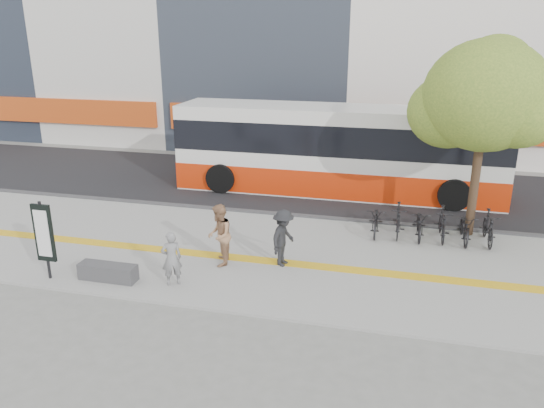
% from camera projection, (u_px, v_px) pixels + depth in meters
% --- Properties ---
extents(ground, '(120.00, 120.00, 0.00)m').
position_uv_depth(ground, '(215.00, 273.00, 14.72)').
color(ground, slate).
rests_on(ground, ground).
extents(sidewalk, '(40.00, 7.00, 0.08)m').
position_uv_depth(sidewalk, '(231.00, 251.00, 16.09)').
color(sidewalk, slate).
rests_on(sidewalk, ground).
extents(tactile_strip, '(40.00, 0.45, 0.01)m').
position_uv_depth(tactile_strip, '(226.00, 256.00, 15.61)').
color(tactile_strip, gold).
rests_on(tactile_strip, sidewalk).
extents(street, '(40.00, 8.00, 0.06)m').
position_uv_depth(street, '(285.00, 184.00, 22.98)').
color(street, black).
rests_on(street, ground).
extents(curb, '(40.00, 0.25, 0.14)m').
position_uv_depth(curb, '(261.00, 213.00, 19.29)').
color(curb, '#333336').
rests_on(curb, ground).
extents(bench, '(1.60, 0.45, 0.45)m').
position_uv_depth(bench, '(108.00, 272.00, 14.12)').
color(bench, '#333336').
rests_on(bench, sidewalk).
extents(signboard, '(0.55, 0.10, 2.20)m').
position_uv_depth(signboard, '(44.00, 234.00, 13.87)').
color(signboard, black).
rests_on(signboard, sidewalk).
extents(street_tree, '(4.40, 3.80, 6.31)m').
position_uv_depth(street_tree, '(484.00, 98.00, 16.05)').
color(street_tree, '#342617').
rests_on(street_tree, sidewalk).
extents(bus, '(13.13, 3.11, 3.50)m').
position_uv_depth(bus, '(337.00, 152.00, 21.46)').
color(bus, silver).
rests_on(bus, street).
extents(bicycle_row, '(4.06, 1.81, 1.05)m').
position_uv_depth(bicycle_row, '(430.00, 224.00, 16.85)').
color(bicycle_row, black).
rests_on(bicycle_row, sidewalk).
extents(seated_woman, '(0.65, 0.59, 1.48)m').
position_uv_depth(seated_woman, '(172.00, 258.00, 13.72)').
color(seated_woman, black).
rests_on(seated_woman, sidewalk).
extents(pedestrian_tan, '(0.86, 1.01, 1.79)m').
position_uv_depth(pedestrian_tan, '(219.00, 235.00, 14.84)').
color(pedestrian_tan, '#A07453').
rests_on(pedestrian_tan, sidewalk).
extents(pedestrian_dark, '(0.86, 1.19, 1.66)m').
position_uv_depth(pedestrian_dark, '(283.00, 238.00, 14.83)').
color(pedestrian_dark, black).
rests_on(pedestrian_dark, sidewalk).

